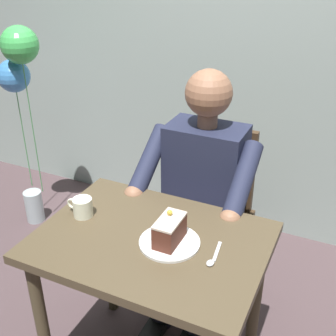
{
  "coord_description": "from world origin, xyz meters",
  "views": [
    {
      "loc": [
        -0.6,
        1.14,
        1.7
      ],
      "look_at": [
        -0.02,
        -0.1,
        0.98
      ],
      "focal_mm": 46.1,
      "sensor_mm": 36.0,
      "label": 1
    }
  ],
  "objects": [
    {
      "name": "dessert_plate",
      "position": [
        -0.08,
        -0.0,
        0.74
      ],
      "size": [
        0.22,
        0.22,
        0.01
      ],
      "primitive_type": "cylinder",
      "color": "white",
      "rests_on": "dining_table"
    },
    {
      "name": "chair",
      "position": [
        0.0,
        -0.66,
        0.49
      ],
      "size": [
        0.42,
        0.42,
        0.89
      ],
      "color": "#412E1D",
      "rests_on": "ground"
    },
    {
      "name": "balloon_display",
      "position": [
        1.26,
        -0.76,
        0.95
      ],
      "size": [
        0.32,
        0.24,
        1.29
      ],
      "color": "#B2C1C6",
      "rests_on": "ground"
    },
    {
      "name": "cake_slice",
      "position": [
        -0.08,
        -0.0,
        0.79
      ],
      "size": [
        0.08,
        0.14,
        0.12
      ],
      "color": "#5A2B1F",
      "rests_on": "dessert_plate"
    },
    {
      "name": "seated_person",
      "position": [
        0.0,
        -0.49,
        0.64
      ],
      "size": [
        0.53,
        0.58,
        1.23
      ],
      "color": "#232740",
      "rests_on": "ground"
    },
    {
      "name": "coffee_cup",
      "position": [
        0.31,
        -0.02,
        0.77
      ],
      "size": [
        0.11,
        0.08,
        0.08
      ],
      "color": "white",
      "rests_on": "dining_table"
    },
    {
      "name": "dessert_spoon",
      "position": [
        -0.25,
        0.01,
        0.74
      ],
      "size": [
        0.03,
        0.14,
        0.01
      ],
      "color": "silver",
      "rests_on": "dining_table"
    },
    {
      "name": "dining_table",
      "position": [
        0.0,
        0.0,
        0.62
      ],
      "size": [
        0.85,
        0.62,
        0.73
      ],
      "color": "brown",
      "rests_on": "ground"
    }
  ]
}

